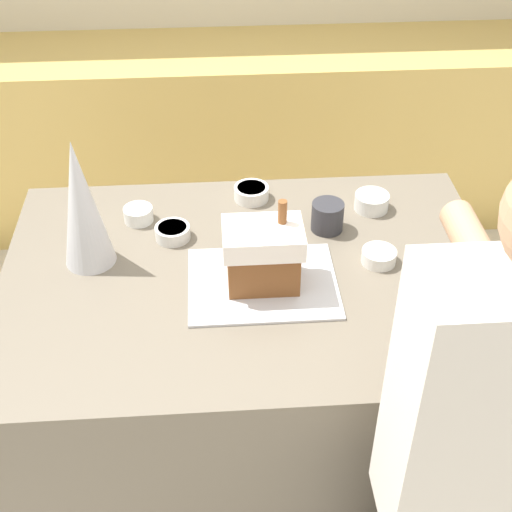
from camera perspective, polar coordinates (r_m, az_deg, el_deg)
ground_plane at (r=2.70m, az=-0.33°, el=-16.82°), size 12.00×12.00×0.00m
back_cabinet_block at (r=3.71m, az=-2.12°, el=9.69°), size 6.00×0.60×0.91m
kitchen_island at (r=2.34m, az=-0.37°, el=-10.22°), size 1.41×0.99×0.93m
baking_tray at (r=1.97m, az=0.54°, el=-2.18°), size 0.41×0.33×0.01m
gingerbread_house at (r=1.91m, az=0.57°, el=0.14°), size 0.21×0.15×0.25m
decorative_tree at (r=2.00m, az=-13.79°, el=4.05°), size 0.14×0.14×0.39m
candy_bowl_front_corner at (r=2.15m, az=-6.69°, el=1.94°), size 0.11×0.11×0.04m
candy_bowl_far_left at (r=2.07m, az=9.80°, el=0.01°), size 0.10×0.10×0.04m
candy_bowl_behind_tray at (r=2.23m, az=-9.40°, el=3.36°), size 0.09×0.09×0.05m
candy_bowl_near_tray_right at (r=2.31m, az=-0.37°, el=5.12°), size 0.11×0.11×0.04m
candy_bowl_near_tray_left at (r=2.29m, az=9.24°, el=4.36°), size 0.11×0.11×0.05m
mug at (r=2.17m, az=5.73°, el=3.17°), size 0.10×0.10×0.09m
person at (r=1.67m, az=17.66°, el=-17.39°), size 0.44×0.56×1.69m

